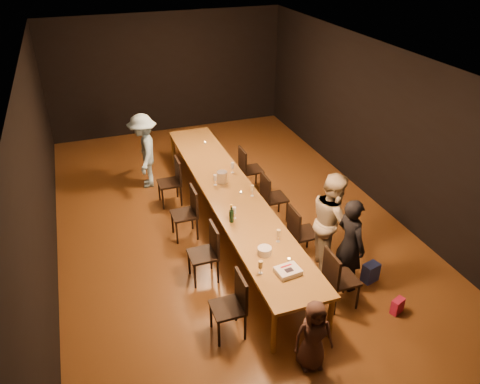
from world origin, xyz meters
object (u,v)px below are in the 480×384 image
object	(u,v)px
chair_right_3	(251,169)
chair_left_2	(184,214)
child	(313,335)
chair_left_3	(169,182)
table	(230,194)
chair_right_2	(275,197)
champagne_bottle	(231,213)
woman_tan	(332,221)
ice_bucket	(222,177)
birthday_cake	(288,271)
chair_right_1	(304,232)
chair_left_0	(228,307)
plate_stack	(265,251)
chair_left_1	(203,254)
man_blue	(144,151)
woman_birthday	(350,244)
chair_right_0	(342,278)

from	to	relation	value
chair_right_3	chair_left_2	size ratio (longest dim) A/B	1.00
child	chair_left_3	bearing A→B (deg)	109.80
table	chair_right_2	xyz separation A→B (m)	(0.85, 0.00, -0.24)
table	champagne_bottle	world-z (taller)	champagne_bottle
woman_tan	ice_bucket	distance (m)	2.22
woman_tan	birthday_cake	xyz separation A→B (m)	(-1.13, -0.83, -0.03)
chair_left_2	champagne_bottle	size ratio (longest dim) A/B	2.98
table	chair_right_1	size ratio (longest dim) A/B	6.45
chair_left_0	birthday_cake	size ratio (longest dim) A/B	2.69
chair_right_2	chair_left_0	size ratio (longest dim) A/B	1.00
table	chair_left_0	world-z (taller)	chair_left_0
chair_left_3	woman_tan	world-z (taller)	woman_tan
table	chair_right_2	size ratio (longest dim) A/B	6.45
plate_stack	chair_left_2	bearing A→B (deg)	111.48
chair_left_1	chair_right_3	bearing A→B (deg)	-35.31
woman_tan	man_blue	distance (m)	4.29
child	woman_tan	bearing A→B (deg)	64.81
woman_birthday	chair_left_0	bearing A→B (deg)	90.66
chair_right_0	birthday_cake	world-z (taller)	chair_right_0
chair_left_1	child	distance (m)	2.19
table	chair_left_0	xyz separation A→B (m)	(-0.85, -2.40, -0.24)
chair_left_3	child	world-z (taller)	child
table	plate_stack	xyz separation A→B (m)	(-0.12, -1.86, 0.10)
chair_left_2	woman_birthday	distance (m)	2.89
chair_right_1	woman_tan	world-z (taller)	woman_tan
plate_stack	man_blue	bearing A→B (deg)	104.62
chair_right_0	chair_right_2	xyz separation A→B (m)	(0.00, 2.40, 0.00)
plate_stack	ice_bucket	size ratio (longest dim) A/B	0.96
chair_left_2	chair_right_2	bearing A→B (deg)	-90.00
chair_right_3	champagne_bottle	xyz separation A→B (m)	(-1.14, -2.12, 0.44)
champagne_bottle	chair_left_2	bearing A→B (deg)	121.47
chair_left_3	woman_birthday	distance (m)	3.84
chair_right_3	chair_left_0	distance (m)	3.98
chair_right_2	man_blue	distance (m)	2.92
chair_left_2	man_blue	size ratio (longest dim) A/B	0.59
chair_right_1	child	distance (m)	2.22
chair_right_0	chair_left_0	xyz separation A→B (m)	(-1.70, 0.00, 0.00)
man_blue	woman_birthday	bearing A→B (deg)	38.07
champagne_bottle	ice_bucket	xyz separation A→B (m)	(0.26, 1.28, -0.05)
chair_left_1	plate_stack	xyz separation A→B (m)	(0.73, -0.66, 0.34)
chair_right_3	table	bearing A→B (deg)	-35.31
chair_left_0	chair_left_1	xyz separation A→B (m)	(0.00, 1.20, 0.00)
chair_right_3	child	xyz separation A→B (m)	(-0.89, -4.44, 0.03)
birthday_cake	chair_right_2	bearing A→B (deg)	64.32
chair_right_1	chair_left_1	size ratio (longest dim) A/B	1.00
table	chair_right_3	world-z (taller)	chair_right_3
plate_stack	ice_bucket	xyz separation A→B (m)	(0.08, 2.23, 0.05)
table	birthday_cake	world-z (taller)	birthday_cake
table	plate_stack	distance (m)	1.87
chair_left_1	chair_left_3	distance (m)	2.40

